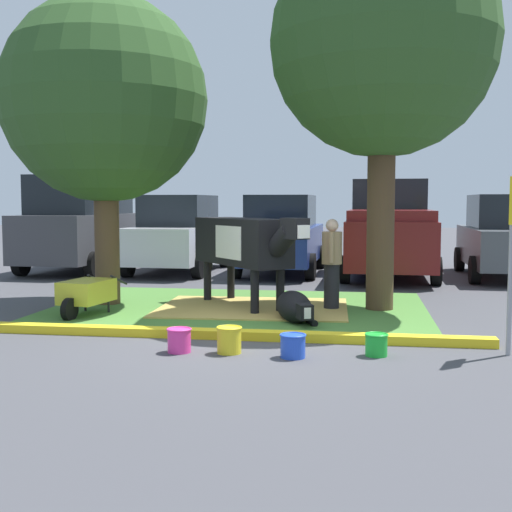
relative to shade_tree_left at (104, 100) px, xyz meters
name	(u,v)px	position (x,y,z in m)	size (l,w,h in m)	color
ground_plane	(244,336)	(2.91, -2.40, -3.63)	(80.00, 80.00, 0.00)	#424247
grass_island	(238,308)	(2.41, -0.14, -3.62)	(6.42, 4.68, 0.02)	#477A33
curb_yellow	(205,334)	(2.41, -2.63, -3.57)	(7.62, 0.24, 0.12)	yellow
hay_bedding	(253,308)	(2.68, -0.16, -3.61)	(3.20, 2.40, 0.04)	tan
shade_tree_left	(104,100)	(0.00, 0.00, 0.00)	(3.63, 3.63, 5.47)	brown
shade_tree_right	(383,45)	(4.82, 0.12, 0.81)	(3.79, 3.79, 6.38)	#4C3823
cow_holstein	(245,243)	(2.52, -0.05, -2.49)	(2.29, 2.65, 1.60)	black
calf_lying	(295,307)	(3.50, -1.28, -3.39)	(0.84, 1.33, 0.48)	black
person_handler	(332,262)	(4.02, -0.06, -2.80)	(0.34, 0.53, 1.56)	black
wheelbarrow	(86,292)	(0.11, -1.22, -3.25)	(0.75, 1.62, 0.63)	gold
parking_sign	(512,230)	(6.26, -3.06, -2.12)	(0.17, 0.43, 2.14)	#99999E
bucket_pink	(179,340)	(2.29, -3.51, -3.48)	(0.31, 0.31, 0.30)	#EA3893
bucket_yellow	(229,339)	(2.91, -3.47, -3.46)	(0.32, 0.32, 0.33)	yellow
bucket_blue	(293,345)	(3.71, -3.58, -3.48)	(0.32, 0.32, 0.28)	blue
bucket_green	(376,344)	(4.69, -3.34, -3.49)	(0.29, 0.29, 0.27)	green
suv_dark_grey	(82,223)	(-2.89, 5.56, -2.36)	(2.21, 4.65, 2.52)	#3D3D42
hatchback_white	(179,235)	(-0.21, 5.61, -2.65)	(2.11, 4.45, 2.02)	silver
sedan_blue	(281,235)	(2.48, 5.72, -2.65)	(2.11, 4.45, 2.02)	navy
pickup_truck_maroon	(389,231)	(5.21, 5.59, -2.52)	(2.33, 5.45, 2.42)	maroon
sedan_red	(506,237)	(7.99, 5.51, -2.65)	(2.11, 4.45, 2.02)	#4C5156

